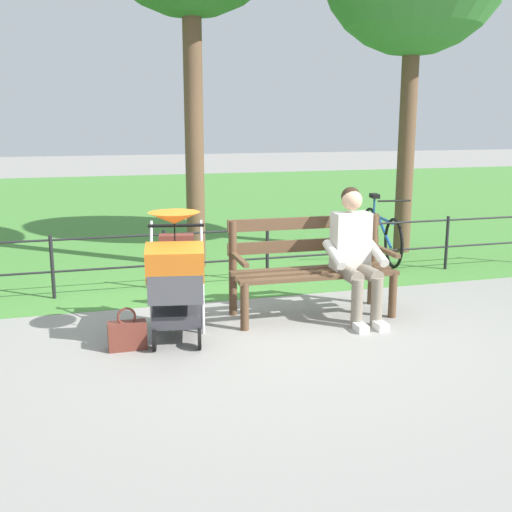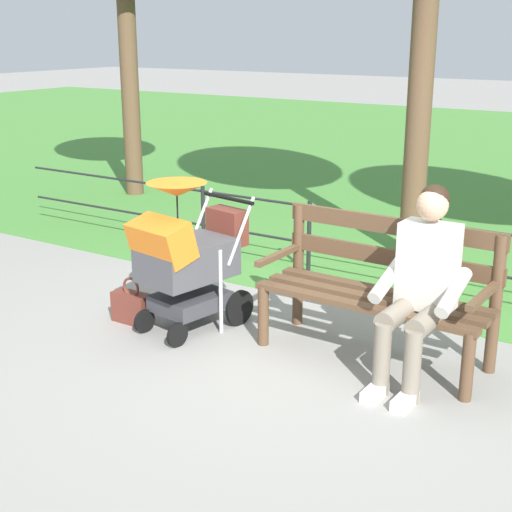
{
  "view_description": "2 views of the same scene",
  "coord_description": "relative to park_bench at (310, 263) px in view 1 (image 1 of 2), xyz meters",
  "views": [
    {
      "loc": [
        1.56,
        5.51,
        1.91
      ],
      "look_at": [
        -0.01,
        0.14,
        0.69
      ],
      "focal_mm": 43.85,
      "sensor_mm": 36.0,
      "label": 1
    },
    {
      "loc": [
        -2.51,
        4.35,
        2.2
      ],
      "look_at": [
        0.19,
        0.16,
        0.65
      ],
      "focal_mm": 51.5,
      "sensor_mm": 36.0,
      "label": 2
    }
  ],
  "objects": [
    {
      "name": "person_on_bench",
      "position": [
        -0.37,
        0.22,
        0.15
      ],
      "size": [
        0.54,
        0.74,
        1.28
      ],
      "color": "slate",
      "rests_on": "ground"
    },
    {
      "name": "bicycle",
      "position": [
        -1.86,
        -2.07,
        -0.16
      ],
      "size": [
        0.44,
        1.65,
        0.89
      ],
      "color": "black",
      "rests_on": "ground"
    },
    {
      "name": "park_bench",
      "position": [
        0.0,
        0.0,
        0.0
      ],
      "size": [
        1.61,
        0.64,
        0.96
      ],
      "color": "brown",
      "rests_on": "ground"
    },
    {
      "name": "stroller",
      "position": [
        1.39,
        0.36,
        0.07
      ],
      "size": [
        0.65,
        0.95,
        1.15
      ],
      "color": "black",
      "rests_on": "ground"
    },
    {
      "name": "grass_lawn",
      "position": [
        0.65,
        -8.68,
        -0.52
      ],
      "size": [
        40.0,
        16.0,
        0.01
      ],
      "primitive_type": "cube",
      "color": "#478438",
      "rests_on": "ground"
    },
    {
      "name": "ground_plane",
      "position": [
        0.65,
        0.12,
        -0.53
      ],
      "size": [
        60.0,
        60.0,
        0.0
      ],
      "primitive_type": "plane",
      "color": "gray"
    },
    {
      "name": "park_fence",
      "position": [
        0.16,
        -1.29,
        -0.1
      ],
      "size": [
        8.55,
        0.04,
        0.7
      ],
      "color": "black",
      "rests_on": "ground"
    },
    {
      "name": "handbag",
      "position": [
        1.84,
        0.49,
        -0.4
      ],
      "size": [
        0.32,
        0.14,
        0.37
      ],
      "color": "brown",
      "rests_on": "ground"
    }
  ]
}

